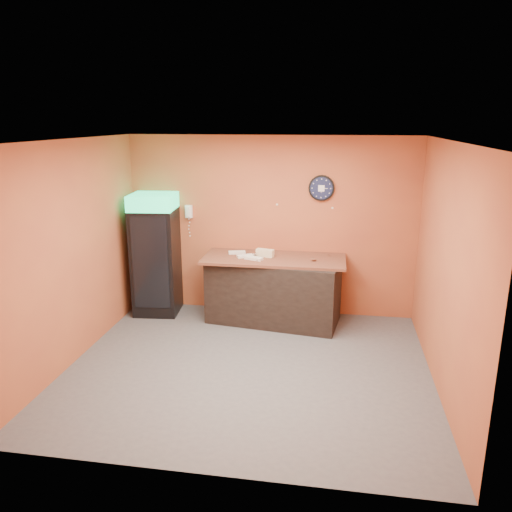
# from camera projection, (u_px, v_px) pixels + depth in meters

# --- Properties ---
(floor) EXTENTS (4.50, 4.50, 0.00)m
(floor) POSITION_uv_depth(u_px,v_px,m) (249.00, 367.00, 6.30)
(floor) COLOR #47474C
(floor) RESTS_ON ground
(back_wall) EXTENTS (4.50, 0.02, 2.80)m
(back_wall) POSITION_uv_depth(u_px,v_px,m) (271.00, 226.00, 7.83)
(back_wall) COLOR #B45C32
(back_wall) RESTS_ON floor
(left_wall) EXTENTS (0.02, 4.00, 2.80)m
(left_wall) POSITION_uv_depth(u_px,v_px,m) (72.00, 253.00, 6.28)
(left_wall) COLOR #B45C32
(left_wall) RESTS_ON floor
(right_wall) EXTENTS (0.02, 4.00, 2.80)m
(right_wall) POSITION_uv_depth(u_px,v_px,m) (446.00, 270.00, 5.58)
(right_wall) COLOR #B45C32
(right_wall) RESTS_ON floor
(ceiling) EXTENTS (4.50, 4.00, 0.02)m
(ceiling) POSITION_uv_depth(u_px,v_px,m) (248.00, 140.00, 5.56)
(ceiling) COLOR white
(ceiling) RESTS_ON back_wall
(beverage_cooler) EXTENTS (0.73, 0.74, 1.92)m
(beverage_cooler) POSITION_uv_depth(u_px,v_px,m) (155.00, 256.00, 7.86)
(beverage_cooler) COLOR black
(beverage_cooler) RESTS_ON floor
(prep_counter) EXTENTS (2.05, 1.12, 0.98)m
(prep_counter) POSITION_uv_depth(u_px,v_px,m) (274.00, 291.00, 7.64)
(prep_counter) COLOR black
(prep_counter) RESTS_ON floor
(wall_clock) EXTENTS (0.39, 0.06, 0.39)m
(wall_clock) POSITION_uv_depth(u_px,v_px,m) (321.00, 188.00, 7.52)
(wall_clock) COLOR black
(wall_clock) RESTS_ON back_wall
(wall_phone) EXTENTS (0.11, 0.10, 0.20)m
(wall_phone) POSITION_uv_depth(u_px,v_px,m) (189.00, 212.00, 7.93)
(wall_phone) COLOR white
(wall_phone) RESTS_ON back_wall
(butcher_paper) EXTENTS (2.13, 0.91, 0.04)m
(butcher_paper) POSITION_uv_depth(u_px,v_px,m) (274.00, 259.00, 7.51)
(butcher_paper) COLOR brown
(butcher_paper) RESTS_ON prep_counter
(sub_roll_stack) EXTENTS (0.29, 0.17, 0.11)m
(sub_roll_stack) POSITION_uv_depth(u_px,v_px,m) (265.00, 253.00, 7.53)
(sub_roll_stack) COLOR beige
(sub_roll_stack) RESTS_ON butcher_paper
(wrapped_sandwich_left) EXTENTS (0.26, 0.21, 0.04)m
(wrapped_sandwich_left) POSITION_uv_depth(u_px,v_px,m) (245.00, 256.00, 7.52)
(wrapped_sandwich_left) COLOR silver
(wrapped_sandwich_left) RESTS_ON butcher_paper
(wrapped_sandwich_mid) EXTENTS (0.29, 0.19, 0.04)m
(wrapped_sandwich_mid) POSITION_uv_depth(u_px,v_px,m) (254.00, 258.00, 7.38)
(wrapped_sandwich_mid) COLOR silver
(wrapped_sandwich_mid) RESTS_ON butcher_paper
(wrapped_sandwich_right) EXTENTS (0.28, 0.16, 0.04)m
(wrapped_sandwich_right) POSITION_uv_depth(u_px,v_px,m) (237.00, 252.00, 7.71)
(wrapped_sandwich_right) COLOR silver
(wrapped_sandwich_right) RESTS_ON butcher_paper
(kitchen_tool) EXTENTS (0.06, 0.06, 0.06)m
(kitchen_tool) POSITION_uv_depth(u_px,v_px,m) (255.00, 255.00, 7.52)
(kitchen_tool) COLOR silver
(kitchen_tool) RESTS_ON butcher_paper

